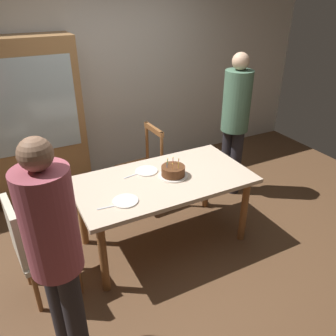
% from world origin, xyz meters
% --- Properties ---
extents(ground, '(6.40, 6.40, 0.00)m').
position_xyz_m(ground, '(0.00, 0.00, 0.00)').
color(ground, brown).
extents(back_wall, '(6.40, 0.10, 2.60)m').
position_xyz_m(back_wall, '(0.00, 1.85, 1.30)').
color(back_wall, beige).
rests_on(back_wall, ground).
extents(dining_table, '(1.67, 0.89, 0.75)m').
position_xyz_m(dining_table, '(0.00, 0.00, 0.66)').
color(dining_table, beige).
rests_on(dining_table, ground).
extents(birthday_cake, '(0.28, 0.28, 0.17)m').
position_xyz_m(birthday_cake, '(0.11, 0.00, 0.80)').
color(birthday_cake, silver).
rests_on(birthday_cake, dining_table).
extents(plate_near_celebrant, '(0.22, 0.22, 0.01)m').
position_xyz_m(plate_near_celebrant, '(-0.46, -0.20, 0.75)').
color(plate_near_celebrant, white).
rests_on(plate_near_celebrant, dining_table).
extents(plate_far_side, '(0.22, 0.22, 0.01)m').
position_xyz_m(plate_far_side, '(-0.08, 0.20, 0.75)').
color(plate_far_side, white).
rests_on(plate_far_side, dining_table).
extents(fork_near_celebrant, '(0.18, 0.04, 0.01)m').
position_xyz_m(fork_near_celebrant, '(-0.62, -0.22, 0.75)').
color(fork_near_celebrant, silver).
rests_on(fork_near_celebrant, dining_table).
extents(fork_far_side, '(0.18, 0.05, 0.01)m').
position_xyz_m(fork_far_side, '(-0.24, 0.18, 0.75)').
color(fork_far_side, silver).
rests_on(fork_far_side, dining_table).
extents(chair_spindle_back, '(0.46, 0.46, 0.95)m').
position_xyz_m(chair_spindle_back, '(0.10, 0.77, 0.46)').
color(chair_spindle_back, brown).
rests_on(chair_spindle_back, ground).
extents(chair_upholstered, '(0.49, 0.48, 0.95)m').
position_xyz_m(chair_upholstered, '(-1.22, -0.14, 0.53)').
color(chair_upholstered, beige).
rests_on(chair_upholstered, ground).
extents(person_celebrant, '(0.32, 0.32, 1.68)m').
position_xyz_m(person_celebrant, '(-1.12, -0.78, 0.96)').
color(person_celebrant, '#262328').
rests_on(person_celebrant, ground).
extents(person_guest, '(0.32, 0.32, 1.73)m').
position_xyz_m(person_guest, '(1.20, 0.51, 0.99)').
color(person_guest, '#262328').
rests_on(person_guest, ground).
extents(china_cabinet, '(1.10, 0.45, 1.90)m').
position_xyz_m(china_cabinet, '(-0.91, 1.56, 0.95)').
color(china_cabinet, '#9E7042').
rests_on(china_cabinet, ground).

